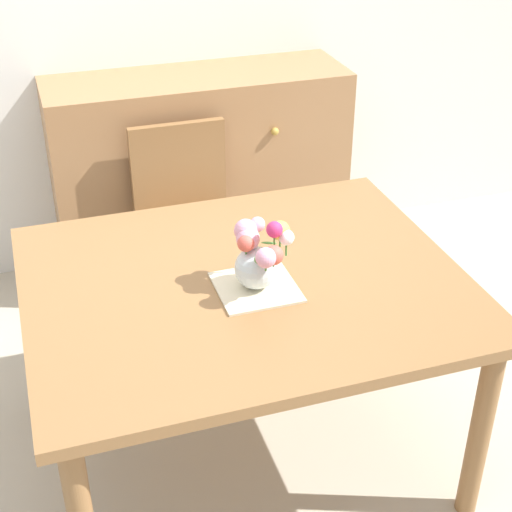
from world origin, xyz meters
name	(u,v)px	position (x,y,z in m)	size (l,w,h in m)	color
ground_plane	(246,447)	(0.00, 0.00, 0.00)	(12.00, 12.00, 0.00)	#B7AD99
dining_table	(245,301)	(0.00, 0.00, 0.66)	(1.41, 1.17, 0.75)	olive
chair_far	(186,214)	(0.02, 0.93, 0.52)	(0.42, 0.42, 0.90)	olive
dresser	(200,175)	(0.19, 1.33, 0.50)	(1.40, 0.47, 1.00)	#9E7047
placemat	(256,287)	(0.02, -0.06, 0.75)	(0.25, 0.25, 0.01)	beige
flower_vase	(258,255)	(0.02, -0.07, 0.87)	(0.18, 0.22, 0.24)	silver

